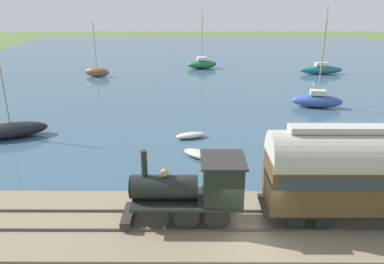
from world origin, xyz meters
name	(u,v)px	position (x,y,z in m)	size (l,w,h in m)	color
ground_plane	(250,237)	(0.00, 0.00, 0.00)	(200.00, 200.00, 0.00)	#516B38
harbor_water	(210,64)	(43.70, 0.00, 0.00)	(80.00, 80.00, 0.01)	#38566B
rail_embankment	(248,225)	(0.67, 0.00, 0.18)	(5.46, 56.00, 0.48)	#84755B
steam_locomotive	(197,186)	(0.67, 2.30, 2.13)	(2.12, 5.31, 3.29)	black
passenger_coach	(373,170)	(0.67, -5.17, 2.91)	(2.22, 9.29, 4.40)	black
sailboat_teal	(321,69)	(35.93, -14.55, 0.63)	(1.69, 5.92, 6.91)	#1E707A
sailboat_brown	(97,72)	(34.04, 14.87, 0.65)	(1.67, 3.39, 6.86)	brown
sailboat_blue	(317,100)	(20.06, -9.05, 0.70)	(2.09, 4.74, 9.00)	#335199
sailboat_black	(11,130)	(12.07, 15.84, 0.58)	(3.57, 5.38, 5.29)	black
sailboat_green	(202,64)	(39.91, 1.27, 0.68)	(2.44, 4.50, 7.84)	#236B42
rowboat_far_out	(191,135)	(11.96, 2.66, 0.22)	(1.38, 2.34, 0.43)	beige
rowboat_mid_harbor	(201,155)	(8.39, 1.96, 0.25)	(2.32, 2.67, 0.48)	#B7B2A3
rowboat_near_shore	(304,156)	(8.24, -4.61, 0.24)	(1.75, 2.70, 0.46)	silver
rowboat_off_pier	(330,131)	(12.96, -7.86, 0.20)	(2.03, 2.57, 0.38)	#B7B2A3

